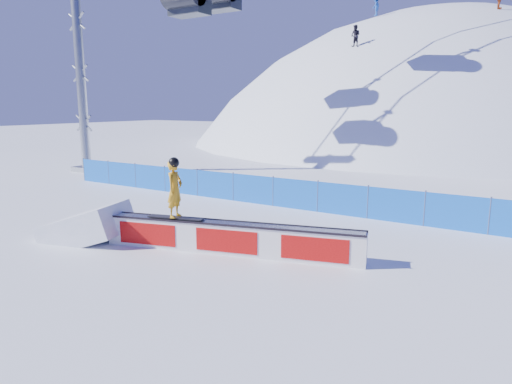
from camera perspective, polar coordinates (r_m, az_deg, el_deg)
The scene contains 7 objects.
ground at distance 15.90m, azimuth -9.20°, elevation -4.30°, with size 160.00×160.00×0.00m, color white.
snow_hill at distance 58.76m, azimuth 20.15°, elevation -11.95°, with size 64.00×64.00×64.00m.
safety_fence at distance 19.28m, azimuth -0.42°, elevation 0.35°, with size 22.05×0.05×1.30m.
rail_box at distance 12.86m, azimuth -3.37°, elevation -5.76°, with size 7.41×2.50×0.90m.
snow_ramp at distance 15.21m, azimuth -20.32°, elevation -5.55°, with size 2.48×1.66×0.93m, color white, non-canonical shape.
snowboarder at distance 13.20m, azimuth -10.12°, elevation 0.43°, with size 1.71×0.74×1.76m.
distant_skiers at distance 42.45m, azimuth 21.85°, elevation 19.51°, with size 19.12×9.24×6.58m.
Camera 1 is at (10.20, -11.48, 4.12)m, focal length 32.00 mm.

